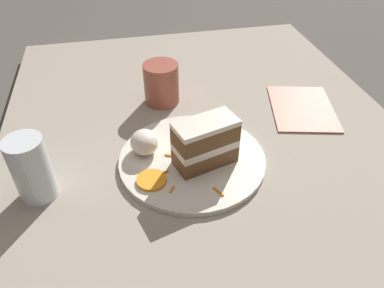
% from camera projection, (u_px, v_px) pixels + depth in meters
% --- Properties ---
extents(ground_plane, '(6.00, 6.00, 0.00)m').
position_uv_depth(ground_plane, '(221.00, 189.00, 0.74)').
color(ground_plane, '#4C4742').
rests_on(ground_plane, ground).
extents(dining_table, '(1.38, 0.88, 0.04)m').
position_uv_depth(dining_table, '(221.00, 182.00, 0.73)').
color(dining_table, gray).
rests_on(dining_table, ground).
extents(plate, '(0.29, 0.29, 0.01)m').
position_uv_depth(plate, '(192.00, 159.00, 0.75)').
color(plate, silver).
rests_on(plate, dining_table).
extents(cake_slice, '(0.09, 0.13, 0.10)m').
position_uv_depth(cake_slice, '(205.00, 143.00, 0.70)').
color(cake_slice, brown).
rests_on(cake_slice, plate).
extents(cream_dollop, '(0.06, 0.06, 0.05)m').
position_uv_depth(cream_dollop, '(144.00, 142.00, 0.74)').
color(cream_dollop, silver).
rests_on(cream_dollop, plate).
extents(orange_garnish, '(0.06, 0.06, 0.01)m').
position_uv_depth(orange_garnish, '(151.00, 179.00, 0.69)').
color(orange_garnish, orange).
rests_on(orange_garnish, plate).
extents(carrot_shreds_scatter, '(0.22, 0.14, 0.00)m').
position_uv_depth(carrot_shreds_scatter, '(195.00, 151.00, 0.75)').
color(carrot_shreds_scatter, orange).
rests_on(carrot_shreds_scatter, plate).
extents(drinking_glass, '(0.07, 0.07, 0.12)m').
position_uv_depth(drinking_glass, '(33.00, 173.00, 0.65)').
color(drinking_glass, silver).
rests_on(drinking_glass, dining_table).
extents(coffee_mug, '(0.08, 0.08, 0.10)m').
position_uv_depth(coffee_mug, '(161.00, 82.00, 0.89)').
color(coffee_mug, '#994C3D').
rests_on(coffee_mug, dining_table).
extents(menu_card, '(0.22, 0.19, 0.00)m').
position_uv_depth(menu_card, '(302.00, 108.00, 0.90)').
color(menu_card, '#B2664C').
rests_on(menu_card, dining_table).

